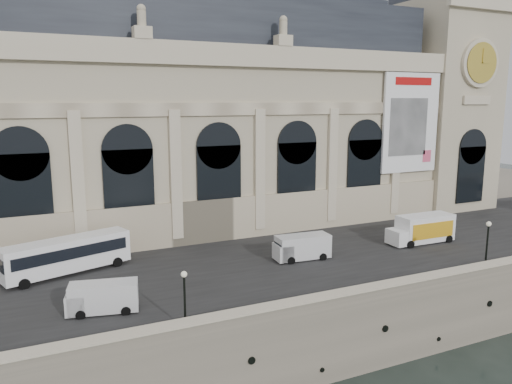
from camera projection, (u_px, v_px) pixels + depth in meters
The scene contains 12 objects.
ground at pixel (363, 374), 40.52m from camera, with size 260.00×260.00×0.00m, color black.
quay at pixel (213, 235), 71.17m from camera, with size 160.00×70.00×6.00m, color gray.
street at pixel (283, 256), 51.91m from camera, with size 160.00×24.00×0.06m, color #2D2D2D.
parapet at pixel (362, 295), 39.86m from camera, with size 160.00×1.40×1.21m.
museum at pixel (178, 119), 61.97m from camera, with size 69.00×18.70×29.10m.
clock_pavilion at pixel (439, 90), 75.33m from camera, with size 13.00×14.72×36.70m.
bus_left at pixel (67, 255), 46.05m from camera, with size 11.76×5.82×3.42m.
van_b at pixel (99, 298), 37.78m from camera, with size 5.57×3.07×2.34m.
van_c at pixel (300, 248), 50.38m from camera, with size 5.85×2.72×2.54m.
box_truck at pixel (422, 229), 56.35m from camera, with size 8.01×2.95×3.21m.
lamp_left at pixel (185, 301), 34.85m from camera, with size 0.44×0.44×4.30m.
lamp_right at pixel (487, 245), 47.64m from camera, with size 0.47×0.47×4.64m.
Camera 1 is at (-23.65, -29.98, 21.92)m, focal length 35.00 mm.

